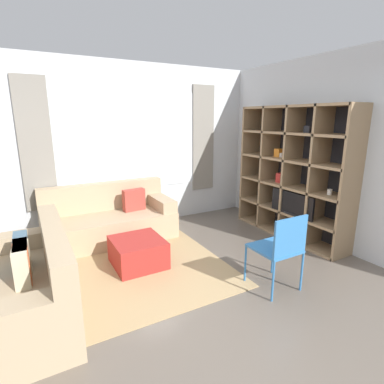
{
  "coord_description": "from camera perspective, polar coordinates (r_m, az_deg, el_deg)",
  "views": [
    {
      "loc": [
        -1.54,
        -1.72,
        1.83
      ],
      "look_at": [
        0.38,
        1.71,
        0.85
      ],
      "focal_mm": 28.0,
      "sensor_mm": 36.0,
      "label": 1
    }
  ],
  "objects": [
    {
      "name": "couch_side",
      "position": [
        3.3,
        -29.06,
        -15.36
      ],
      "size": [
        0.85,
        1.72,
        0.84
      ],
      "rotation": [
        0.0,
        0.0,
        -1.57
      ],
      "color": "tan",
      "rests_on": "ground_plane"
    },
    {
      "name": "shelving_unit",
      "position": [
        4.87,
        18.72,
        3.36
      ],
      "size": [
        0.42,
        1.98,
        2.01
      ],
      "color": "#232328",
      "rests_on": "ground_plane"
    },
    {
      "name": "wall_back",
      "position": [
        5.13,
        -11.72,
        8.41
      ],
      "size": [
        5.63,
        0.11,
        2.7
      ],
      "color": "silver",
      "rests_on": "ground_plane"
    },
    {
      "name": "ground_plane",
      "position": [
        2.94,
        10.82,
        -24.72
      ],
      "size": [
        16.0,
        16.0,
        0.0
      ],
      "primitive_type": "plane",
      "color": "#665B51"
    },
    {
      "name": "wall_right",
      "position": [
        5.03,
        20.05,
        7.68
      ],
      "size": [
        0.07,
        4.32,
        2.7
      ],
      "primitive_type": "cube",
      "color": "silver",
      "rests_on": "ground_plane"
    },
    {
      "name": "folding_chair",
      "position": [
        3.34,
        16.52,
        -9.78
      ],
      "size": [
        0.44,
        0.46,
        0.86
      ],
      "rotation": [
        0.0,
        0.0,
        3.14
      ],
      "color": "#3375B7",
      "rests_on": "ground_plane"
    },
    {
      "name": "couch_main",
      "position": [
        4.77,
        -15.4,
        -5.23
      ],
      "size": [
        1.9,
        0.85,
        0.84
      ],
      "color": "tan",
      "rests_on": "ground_plane"
    },
    {
      "name": "ottoman",
      "position": [
        3.92,
        -10.26,
        -11.25
      ],
      "size": [
        0.61,
        0.64,
        0.35
      ],
      "color": "#A82823",
      "rests_on": "ground_plane"
    },
    {
      "name": "area_rug",
      "position": [
        3.93,
        -17.42,
        -14.39
      ],
      "size": [
        2.99,
        2.38,
        0.01
      ],
      "primitive_type": "cube",
      "color": "tan",
      "rests_on": "ground_plane"
    }
  ]
}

